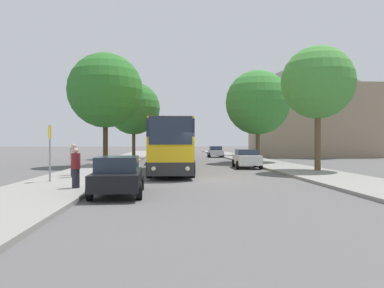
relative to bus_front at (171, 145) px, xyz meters
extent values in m
plane|color=#565454|center=(1.84, -4.89, -1.80)|extent=(300.00, 300.00, 0.00)
cube|color=gray|center=(-5.16, -4.89, -1.72)|extent=(4.00, 120.00, 0.15)
cube|color=gray|center=(8.84, -4.89, -1.72)|extent=(4.00, 120.00, 0.15)
cube|color=gray|center=(20.31, 28.32, 3.05)|extent=(15.20, 14.09, 9.69)
pyramid|color=#423D38|center=(20.31, 28.32, 10.01)|extent=(15.20, 14.09, 4.23)
cube|color=#2D2D2D|center=(0.00, 0.01, -1.17)|extent=(2.56, 11.20, 0.70)
cube|color=yellow|center=(0.00, 0.01, -0.16)|extent=(2.56, 11.20, 1.32)
cube|color=#232D3D|center=(0.00, 0.01, 0.97)|extent=(2.58, 10.97, 0.95)
cube|color=yellow|center=(0.00, 0.01, 1.51)|extent=(2.51, 10.97, 0.12)
cube|color=#232D3D|center=(-0.06, -5.60, 0.82)|extent=(2.21, 0.08, 1.45)
sphere|color=#F4EAC1|center=(-0.91, -5.61, -1.14)|extent=(0.24, 0.24, 0.24)
sphere|color=#F4EAC1|center=(0.80, -5.63, -1.14)|extent=(0.24, 0.24, 0.24)
cylinder|color=black|center=(-1.26, -3.33, -1.30)|extent=(0.31, 1.00, 1.00)
cylinder|color=black|center=(1.19, -3.35, -1.30)|extent=(0.31, 1.00, 1.00)
cylinder|color=black|center=(-1.19, 3.38, -1.30)|extent=(0.31, 1.00, 1.00)
cylinder|color=black|center=(1.26, 3.35, -1.30)|extent=(0.31, 1.00, 1.00)
cube|color=gray|center=(-0.10, 13.17, -1.17)|extent=(2.77, 10.25, 0.70)
cube|color=red|center=(-0.10, 13.17, -0.10)|extent=(2.77, 10.25, 1.44)
cube|color=#232D3D|center=(-0.10, 13.17, 1.09)|extent=(2.79, 10.05, 0.95)
cube|color=red|center=(-0.10, 13.17, 1.63)|extent=(2.72, 10.05, 0.12)
cube|color=#232D3D|center=(0.05, 8.05, 0.94)|extent=(2.23, 0.12, 1.45)
sphere|color=#F4EAC1|center=(-0.82, 8.00, -1.14)|extent=(0.24, 0.24, 0.24)
sphere|color=#F4EAC1|center=(0.92, 8.05, -1.14)|extent=(0.24, 0.24, 0.24)
cylinder|color=black|center=(-1.25, 10.08, -1.30)|extent=(0.33, 1.01, 1.00)
cylinder|color=black|center=(1.23, 10.15, -1.30)|extent=(0.33, 1.01, 1.00)
cylinder|color=black|center=(-1.42, 16.19, -1.30)|extent=(0.33, 1.01, 1.00)
cylinder|color=black|center=(1.06, 16.26, -1.30)|extent=(0.33, 1.01, 1.00)
cube|color=#2D519E|center=(0.12, 26.90, -1.17)|extent=(2.68, 11.92, 0.70)
cube|color=silver|center=(0.12, 26.90, -0.18)|extent=(2.68, 11.92, 1.29)
cube|color=#232D3D|center=(0.12, 26.90, 0.95)|extent=(2.70, 11.69, 0.95)
cube|color=silver|center=(0.12, 26.90, 1.48)|extent=(2.63, 11.68, 0.12)
cube|color=#232D3D|center=(0.20, 20.93, 0.80)|extent=(2.27, 0.09, 1.45)
sphere|color=#F4EAC1|center=(-0.69, 20.90, -1.14)|extent=(0.24, 0.24, 0.24)
sphere|color=#F4EAC1|center=(1.08, 20.92, -1.14)|extent=(0.24, 0.24, 0.24)
cylinder|color=black|center=(-1.10, 23.32, -1.30)|extent=(0.31, 1.00, 1.00)
cylinder|color=black|center=(1.42, 23.35, -1.30)|extent=(0.31, 1.00, 1.00)
cylinder|color=black|center=(-1.19, 30.45, -1.30)|extent=(0.31, 1.00, 1.00)
cylinder|color=black|center=(1.33, 30.49, -1.30)|extent=(0.31, 1.00, 1.00)
cube|color=black|center=(-2.08, -10.16, -1.19)|extent=(1.90, 4.41, 0.60)
cube|color=#232D3D|center=(-2.07, -10.34, -0.61)|extent=(1.60, 2.32, 0.56)
cylinder|color=black|center=(-2.99, -8.86, -1.49)|extent=(0.23, 0.63, 0.62)
cylinder|color=black|center=(-1.29, -8.78, -1.49)|extent=(0.23, 0.63, 0.62)
cylinder|color=black|center=(-2.87, -11.54, -1.49)|extent=(0.23, 0.63, 0.62)
cylinder|color=black|center=(-1.17, -11.47, -1.49)|extent=(0.23, 0.63, 0.62)
cube|color=silver|center=(5.85, 3.92, -1.13)|extent=(1.90, 4.02, 0.70)
cube|color=#232D3D|center=(5.85, 4.08, -0.56)|extent=(1.61, 2.12, 0.44)
cylinder|color=black|center=(6.64, 2.66, -1.49)|extent=(0.23, 0.63, 0.62)
cylinder|color=black|center=(4.93, 2.74, -1.49)|extent=(0.23, 0.63, 0.62)
cylinder|color=black|center=(6.76, 5.10, -1.49)|extent=(0.23, 0.63, 0.62)
cylinder|color=black|center=(5.05, 5.18, -1.49)|extent=(0.23, 0.63, 0.62)
cube|color=#B7B7BC|center=(6.03, 24.76, -1.18)|extent=(1.83, 3.96, 0.62)
cube|color=#232D3D|center=(6.04, 24.92, -0.60)|extent=(1.58, 2.07, 0.53)
cylinder|color=black|center=(6.88, 23.53, -1.49)|extent=(0.21, 0.62, 0.62)
cylinder|color=black|center=(5.13, 23.56, -1.49)|extent=(0.21, 0.62, 0.62)
cylinder|color=black|center=(6.93, 25.96, -1.49)|extent=(0.21, 0.62, 0.62)
cylinder|color=black|center=(5.18, 25.99, -1.49)|extent=(0.21, 0.62, 0.62)
cylinder|color=gray|center=(-5.74, -6.62, -0.31)|extent=(0.08, 0.08, 2.68)
cube|color=yellow|center=(-5.74, -6.62, 0.69)|extent=(0.03, 0.45, 0.60)
cylinder|color=#23232D|center=(-5.52, -3.17, -1.23)|extent=(0.30, 0.30, 0.84)
cylinder|color=navy|center=(-5.52, -3.17, -0.46)|extent=(0.36, 0.36, 0.70)
sphere|color=tan|center=(-5.52, -3.17, 0.00)|extent=(0.23, 0.23, 0.23)
cylinder|color=#23232D|center=(-5.17, -4.44, -1.23)|extent=(0.30, 0.30, 0.84)
cylinder|color=#B2A899|center=(-5.17, -4.44, -0.45)|extent=(0.36, 0.36, 0.70)
sphere|color=tan|center=(-5.17, -4.44, 0.01)|extent=(0.23, 0.23, 0.23)
cylinder|color=#23232D|center=(-3.92, -9.16, -1.26)|extent=(0.30, 0.30, 0.77)
cylinder|color=maroon|center=(-3.92, -9.16, -0.55)|extent=(0.36, 0.36, 0.64)
sphere|color=tan|center=(-3.92, -9.16, -0.13)|extent=(0.21, 0.21, 0.21)
cylinder|color=#47331E|center=(-5.40, 6.72, 0.27)|extent=(0.40, 0.40, 3.83)
sphere|color=#2D7028|center=(-5.40, 6.72, 4.50)|extent=(6.19, 6.19, 6.19)
cylinder|color=#513D23|center=(-4.35, 20.19, 0.13)|extent=(0.40, 0.40, 3.54)
sphere|color=#2D7028|center=(-4.35, 20.19, 4.24)|extent=(6.24, 6.24, 6.24)
cylinder|color=brown|center=(9.73, -0.34, 0.36)|extent=(0.40, 0.40, 4.02)
sphere|color=#428938|center=(9.73, -0.34, 4.18)|extent=(4.82, 4.82, 4.82)
cylinder|color=brown|center=(8.28, 10.45, 0.02)|extent=(0.40, 0.40, 3.33)
sphere|color=#387F33|center=(8.28, 10.45, 3.98)|extent=(6.12, 6.12, 6.12)
cylinder|color=#47331E|center=(9.05, 13.65, 0.57)|extent=(0.40, 0.40, 4.43)
sphere|color=#286023|center=(9.05, 13.65, 4.37)|extent=(4.21, 4.21, 4.21)
camera|label=1|loc=(-0.12, -24.62, 0.22)|focal=35.00mm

